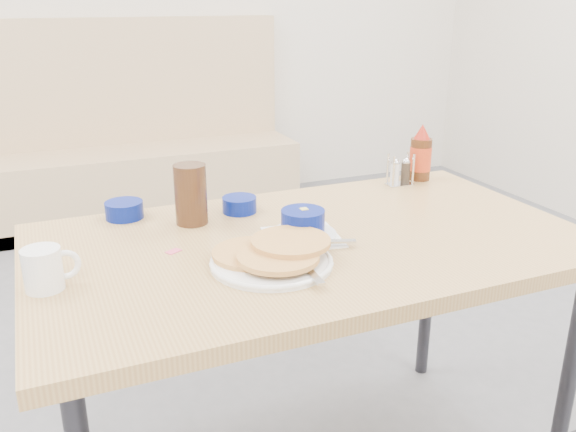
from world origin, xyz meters
name	(u,v)px	position (x,y,z in m)	size (l,w,h in m)	color
booth_bench	(143,161)	(0.00, 2.78, 0.35)	(1.90, 0.56, 1.22)	tan
dining_table	(312,260)	(0.00, 0.25, 0.70)	(1.40, 0.80, 0.76)	tan
pancake_plate	(273,256)	(-0.15, 0.14, 0.78)	(0.29, 0.31, 0.05)	white
coffee_mug	(45,268)	(-0.64, 0.21, 0.81)	(0.12, 0.08, 0.09)	white
grits_setting	(303,226)	(-0.02, 0.26, 0.79)	(0.21, 0.22, 0.08)	white
creamer_bowl	(124,210)	(-0.42, 0.59, 0.78)	(0.10, 0.10, 0.05)	navy
butter_bowl	(239,205)	(-0.11, 0.51, 0.78)	(0.10, 0.10, 0.04)	navy
amber_tumbler	(191,194)	(-0.25, 0.48, 0.84)	(0.09, 0.09, 0.16)	#3B2212
condiment_caddy	(400,174)	(0.46, 0.56, 0.80)	(0.09, 0.05, 0.10)	silver
syrup_bottle	(421,156)	(0.56, 0.59, 0.84)	(0.07, 0.07, 0.19)	#47230F
sugar_wrapper	(173,251)	(-0.35, 0.30, 0.76)	(0.04, 0.02, 0.00)	#E04A6B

